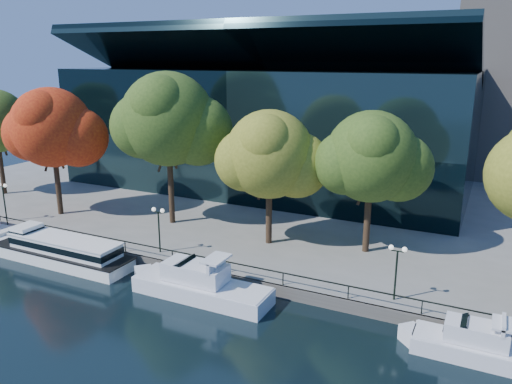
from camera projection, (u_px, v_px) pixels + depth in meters
The scene contains 14 objects.
ground at pixel (149, 288), 39.07m from camera, with size 160.00×160.00×0.00m, color black.
promenade at pixel (309, 181), 70.48m from camera, with size 90.00×67.08×1.00m.
railing at pixel (172, 251), 41.38m from camera, with size 88.20×0.08×0.99m.
convention_building at pixel (271, 127), 66.09m from camera, with size 50.00×24.57×21.43m.
tour_boat at pixel (59, 249), 43.74m from camera, with size 15.10×3.37×2.87m.
cruiser_near at pixel (196, 283), 37.46m from camera, with size 11.93×3.07×3.46m.
cruiser_far at pixel (475, 344), 29.77m from camera, with size 8.89×2.46×2.90m.
tree_1 at pixel (53, 129), 51.76m from camera, with size 10.40×8.53×13.55m.
tree_2 at pixel (169, 121), 48.58m from camera, with size 11.54×9.47×15.24m.
tree_3 at pixel (271, 156), 43.62m from camera, with size 9.80×8.04×12.17m.
tree_4 at pixel (373, 159), 41.57m from camera, with size 9.66×7.92×12.32m.
lamp_0 at pixel (3, 193), 51.11m from camera, with size 1.26×0.36×4.03m.
lamp_1 at pixel (159, 220), 42.85m from camera, with size 1.26×0.36×4.03m.
lamp_2 at pixel (397, 260), 34.33m from camera, with size 1.26×0.36×4.03m.
Camera 1 is at (23.19, -28.42, 17.56)m, focal length 35.00 mm.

